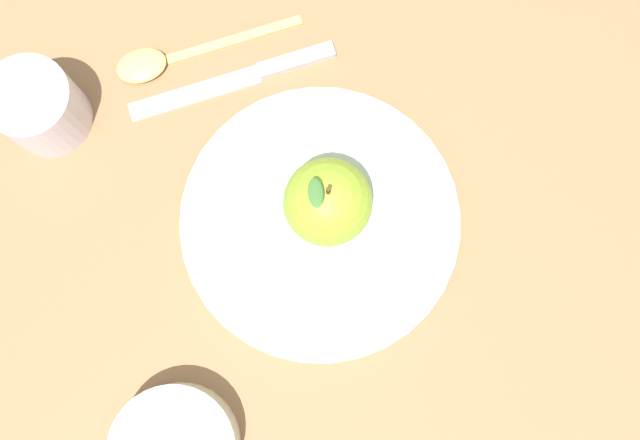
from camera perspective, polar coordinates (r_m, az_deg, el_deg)
ground_plane at (r=0.64m, az=-1.92°, el=0.42°), size 2.40×2.40×0.00m
dinner_plate at (r=0.63m, az=-0.00°, el=-0.15°), size 0.25×0.25×0.02m
apple at (r=0.58m, az=0.63°, el=1.45°), size 0.08×0.08×0.09m
cup at (r=0.68m, az=-21.92°, el=8.58°), size 0.08×0.08×0.06m
knife at (r=0.68m, az=-5.56°, el=11.64°), size 0.20×0.03×0.01m
spoon at (r=0.69m, az=-12.58°, el=12.61°), size 0.18×0.04×0.01m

